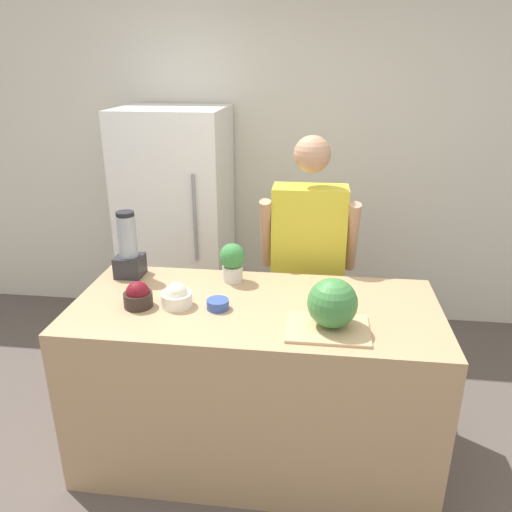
{
  "coord_description": "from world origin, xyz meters",
  "views": [
    {
      "loc": [
        0.29,
        -1.82,
        2.07
      ],
      "look_at": [
        0.0,
        0.46,
        1.17
      ],
      "focal_mm": 35.0,
      "sensor_mm": 36.0,
      "label": 1
    }
  ],
  "objects_px": {
    "bowl_cream": "(177,297)",
    "blender": "(128,250)",
    "refrigerator": "(178,225)",
    "person": "(308,267)",
    "bowl_small_blue": "(218,304)",
    "watermelon": "(332,303)",
    "potted_plant": "(232,261)",
    "bowl_cherries": "(138,296)"
  },
  "relations": [
    {
      "from": "bowl_cream",
      "to": "potted_plant",
      "type": "bearing_deg",
      "value": 56.09
    },
    {
      "from": "blender",
      "to": "refrigerator",
      "type": "bearing_deg",
      "value": 90.83
    },
    {
      "from": "bowl_cream",
      "to": "person",
      "type": "bearing_deg",
      "value": 49.29
    },
    {
      "from": "person",
      "to": "bowl_small_blue",
      "type": "relative_size",
      "value": 15.1
    },
    {
      "from": "person",
      "to": "watermelon",
      "type": "height_order",
      "value": "person"
    },
    {
      "from": "refrigerator",
      "to": "watermelon",
      "type": "xyz_separation_m",
      "value": [
        1.15,
        -1.53,
        0.17
      ]
    },
    {
      "from": "refrigerator",
      "to": "bowl_cream",
      "type": "height_order",
      "value": "refrigerator"
    },
    {
      "from": "bowl_cream",
      "to": "bowl_small_blue",
      "type": "height_order",
      "value": "bowl_cream"
    },
    {
      "from": "potted_plant",
      "to": "blender",
      "type": "bearing_deg",
      "value": 179.85
    },
    {
      "from": "watermelon",
      "to": "bowl_cherries",
      "type": "xyz_separation_m",
      "value": [
        -0.96,
        0.1,
        -0.07
      ]
    },
    {
      "from": "refrigerator",
      "to": "watermelon",
      "type": "relative_size",
      "value": 7.66
    },
    {
      "from": "watermelon",
      "to": "blender",
      "type": "height_order",
      "value": "blender"
    },
    {
      "from": "watermelon",
      "to": "bowl_cream",
      "type": "height_order",
      "value": "watermelon"
    },
    {
      "from": "potted_plant",
      "to": "bowl_cream",
      "type": "bearing_deg",
      "value": -123.91
    },
    {
      "from": "refrigerator",
      "to": "bowl_cherries",
      "type": "relative_size",
      "value": 12.21
    },
    {
      "from": "bowl_cherries",
      "to": "bowl_small_blue",
      "type": "height_order",
      "value": "bowl_cherries"
    },
    {
      "from": "watermelon",
      "to": "potted_plant",
      "type": "bearing_deg",
      "value": 138.96
    },
    {
      "from": "watermelon",
      "to": "bowl_cream",
      "type": "bearing_deg",
      "value": 170.23
    },
    {
      "from": "person",
      "to": "bowl_cream",
      "type": "bearing_deg",
      "value": -130.71
    },
    {
      "from": "refrigerator",
      "to": "person",
      "type": "xyz_separation_m",
      "value": [
        1.02,
        -0.66,
        -0.03
      ]
    },
    {
      "from": "bowl_cream",
      "to": "potted_plant",
      "type": "distance_m",
      "value": 0.41
    },
    {
      "from": "bowl_small_blue",
      "to": "blender",
      "type": "bearing_deg",
      "value": 149.17
    },
    {
      "from": "refrigerator",
      "to": "bowl_small_blue",
      "type": "height_order",
      "value": "refrigerator"
    },
    {
      "from": "bowl_cherries",
      "to": "person",
      "type": "bearing_deg",
      "value": 42.96
    },
    {
      "from": "watermelon",
      "to": "blender",
      "type": "xyz_separation_m",
      "value": [
        -1.14,
        0.47,
        0.03
      ]
    },
    {
      "from": "bowl_small_blue",
      "to": "blender",
      "type": "xyz_separation_m",
      "value": [
        -0.58,
        0.35,
        0.13
      ]
    },
    {
      "from": "bowl_cherries",
      "to": "blender",
      "type": "height_order",
      "value": "blender"
    },
    {
      "from": "refrigerator",
      "to": "bowl_small_blue",
      "type": "relative_size",
      "value": 15.9
    },
    {
      "from": "person",
      "to": "blender",
      "type": "bearing_deg",
      "value": -158.21
    },
    {
      "from": "blender",
      "to": "potted_plant",
      "type": "xyz_separation_m",
      "value": [
        0.6,
        -0.0,
        -0.04
      ]
    },
    {
      "from": "blender",
      "to": "person",
      "type": "bearing_deg",
      "value": 21.79
    },
    {
      "from": "person",
      "to": "potted_plant",
      "type": "distance_m",
      "value": 0.61
    },
    {
      "from": "bowl_small_blue",
      "to": "potted_plant",
      "type": "distance_m",
      "value": 0.36
    },
    {
      "from": "blender",
      "to": "bowl_small_blue",
      "type": "bearing_deg",
      "value": -30.83
    },
    {
      "from": "refrigerator",
      "to": "potted_plant",
      "type": "xyz_separation_m",
      "value": [
        0.61,
        -1.06,
        0.16
      ]
    },
    {
      "from": "blender",
      "to": "bowl_cream",
      "type": "bearing_deg",
      "value": -42.7
    },
    {
      "from": "watermelon",
      "to": "blender",
      "type": "bearing_deg",
      "value": 157.44
    },
    {
      "from": "bowl_cherries",
      "to": "watermelon",
      "type": "bearing_deg",
      "value": -6.11
    },
    {
      "from": "bowl_small_blue",
      "to": "bowl_cherries",
      "type": "bearing_deg",
      "value": -176.58
    },
    {
      "from": "bowl_small_blue",
      "to": "blender",
      "type": "relative_size",
      "value": 0.29
    },
    {
      "from": "watermelon",
      "to": "potted_plant",
      "type": "xyz_separation_m",
      "value": [
        -0.54,
        0.47,
        -0.01
      ]
    },
    {
      "from": "bowl_cream",
      "to": "blender",
      "type": "height_order",
      "value": "blender"
    }
  ]
}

